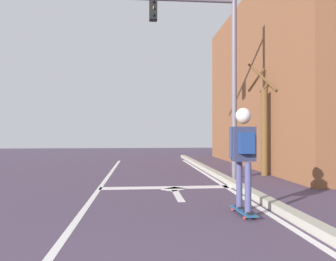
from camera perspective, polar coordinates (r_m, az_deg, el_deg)
lane_line_center at (r=6.98m, az=-13.65°, el=-12.19°), size 0.12×20.00×0.01m
lane_line_curbside at (r=7.27m, az=13.59°, el=-11.71°), size 0.12×20.00×0.01m
stop_bar at (r=8.58m, az=-0.28°, el=-9.98°), size 3.45×0.40×0.01m
lane_arrow_stem at (r=7.53m, az=1.76°, el=-11.33°), size 0.16×1.40×0.01m
lane_arrow_head at (r=8.36m, az=1.06°, el=-10.24°), size 0.71×0.71×0.01m
curb_strip at (r=7.34m, az=15.47°, el=-11.07°), size 0.24×24.00×0.14m
skateboard at (r=5.96m, az=13.13°, el=-13.64°), size 0.26×0.86×0.08m
skater at (r=5.79m, az=13.16°, el=-2.37°), size 0.49×0.65×1.79m
traffic_signal_mast at (r=10.44m, az=5.55°, el=14.08°), size 5.17×0.34×5.95m
roadside_tree at (r=11.34m, az=16.53°, el=0.81°), size 1.08×1.10×3.75m
building_block at (r=16.20m, az=26.82°, el=7.31°), size 8.11×11.63×7.19m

